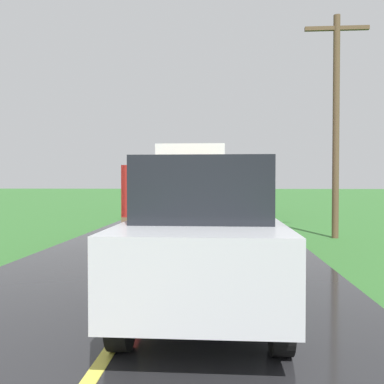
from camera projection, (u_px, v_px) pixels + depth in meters
The scene contains 4 objects.
banana_truck_near at pixel (190, 190), 12.39m from camera, with size 2.38×5.82×2.80m.
banana_truck_far at pixel (210, 186), 22.81m from camera, with size 2.38×5.81×2.80m.
utility_pole_roadside at pixel (336, 118), 12.74m from camera, with size 1.91×0.20×6.78m.
following_car at pixel (205, 234), 5.24m from camera, with size 1.74×4.10×1.92m.
Camera 1 is at (1.08, -0.22, 1.73)m, focal length 39.16 mm.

